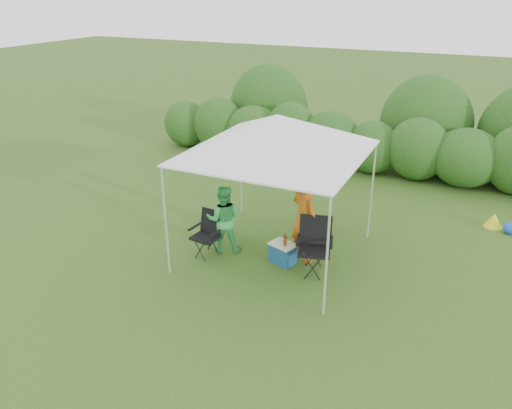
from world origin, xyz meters
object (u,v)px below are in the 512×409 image
at_px(chair_left, 208,230).
at_px(cooler, 283,253).
at_px(chair_right, 315,242).
at_px(man, 304,218).
at_px(canopy, 277,135).
at_px(woman, 223,219).

bearing_deg(chair_left, cooler, 17.93).
bearing_deg(chair_right, cooler, 163.33).
xyz_separation_m(chair_left, man, (1.78, 0.57, 0.39)).
xyz_separation_m(canopy, chair_right, (0.90, -0.26, -1.86)).
xyz_separation_m(man, cooler, (-0.31, -0.28, -0.69)).
height_order(chair_left, cooler, chair_left).
relative_size(chair_left, cooler, 1.58).
relative_size(man, woman, 1.29).
bearing_deg(chair_left, man, 24.46).
distance_m(woman, cooler, 1.35).
height_order(canopy, chair_right, canopy).
relative_size(chair_right, cooler, 1.85).
height_order(chair_right, cooler, chair_right).
distance_m(man, woman, 1.61).
relative_size(canopy, woman, 2.22).
bearing_deg(woman, cooler, 159.34).
bearing_deg(woman, canopy, 173.67).
height_order(chair_left, woman, woman).
bearing_deg(canopy, chair_left, -155.86).
relative_size(canopy, chair_left, 3.43).
distance_m(chair_right, woman, 1.89).
bearing_deg(woman, man, 168.85).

